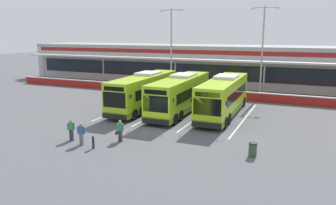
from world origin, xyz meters
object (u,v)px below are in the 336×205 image
pedestrian_child (93,141)px  lamp_post_centre (262,46)px  pedestrian_with_handbag (120,130)px  coach_bus_centre (224,97)px  lamp_post_west (171,45)px  coach_bus_leftmost (145,92)px  pedestrian_near_bin (81,133)px  litter_bin (253,149)px  pedestrian_in_dark_coat (71,129)px  coach_bus_left_centre (180,95)px

pedestrian_child → lamp_post_centre: bearing=71.6°
pedestrian_with_handbag → lamp_post_centre: lamp_post_centre is taller
coach_bus_centre → lamp_post_centre: 11.73m
pedestrian_with_handbag → lamp_post_west: bearing=102.9°
coach_bus_leftmost → pedestrian_near_bin: bearing=-84.2°
pedestrian_near_bin → lamp_post_centre: bearing=68.7°
litter_bin → lamp_post_west: bearing=125.6°
coach_bus_leftmost → pedestrian_child: 12.64m
pedestrian_near_bin → coach_bus_centre: bearing=60.7°
coach_bus_leftmost → pedestrian_in_dark_coat: (-0.08, -11.55, -0.91)m
coach_bus_leftmost → pedestrian_child: (2.47, -12.34, -1.24)m
pedestrian_in_dark_coat → pedestrian_child: pedestrian_in_dark_coat is taller
lamp_post_west → lamp_post_centre: size_ratio=1.00×
coach_bus_leftmost → pedestrian_in_dark_coat: 11.59m
pedestrian_in_dark_coat → lamp_post_centre: 25.65m
coach_bus_left_centre → lamp_post_west: lamp_post_west is taller
coach_bus_leftmost → coach_bus_centre: 8.36m
coach_bus_left_centre → lamp_post_centre: size_ratio=1.11×
coach_bus_leftmost → pedestrian_near_bin: size_ratio=7.53×
coach_bus_centre → litter_bin: (4.46, -10.01, -1.32)m
coach_bus_leftmost → pedestrian_with_handbag: coach_bus_leftmost is taller
lamp_post_centre → pedestrian_child: bearing=-108.4°
coach_bus_centre → pedestrian_near_bin: coach_bus_centre is taller
coach_bus_leftmost → coach_bus_left_centre: 4.06m
pedestrian_with_handbag → lamp_post_west: 21.90m
coach_bus_leftmost → lamp_post_centre: size_ratio=1.11×
coach_bus_centre → lamp_post_centre: lamp_post_centre is taller
coach_bus_left_centre → coach_bus_centre: (4.27, 0.66, 0.00)m
coach_bus_left_centre → lamp_post_west: bearing=117.6°
coach_bus_leftmost → pedestrian_near_bin: coach_bus_leftmost is taller
pedestrian_in_dark_coat → pedestrian_near_bin: 1.38m
coach_bus_centre → pedestrian_child: coach_bus_centre is taller
pedestrian_with_handbag → pedestrian_child: size_ratio=1.61×
pedestrian_with_handbag → lamp_post_centre: size_ratio=0.15×
pedestrian_child → pedestrian_in_dark_coat: bearing=162.7°
pedestrian_with_handbag → pedestrian_in_dark_coat: same height
pedestrian_with_handbag → pedestrian_near_bin: same height
pedestrian_near_bin → litter_bin: pedestrian_near_bin is taller
coach_bus_centre → pedestrian_in_dark_coat: 14.83m
pedestrian_near_bin → lamp_post_centre: 25.59m
coach_bus_centre → pedestrian_child: (-5.87, -12.97, -1.24)m
pedestrian_in_dark_coat → pedestrian_near_bin: same height
coach_bus_centre → pedestrian_in_dark_coat: size_ratio=7.53×
coach_bus_centre → pedestrian_in_dark_coat: bearing=-124.6°
pedestrian_child → pedestrian_near_bin: 1.33m
lamp_post_centre → coach_bus_centre: bearing=-100.5°
coach_bus_left_centre → litter_bin: coach_bus_left_centre is taller
lamp_post_centre → pedestrian_with_handbag: bearing=-107.9°
coach_bus_leftmost → lamp_post_centre: bearing=47.6°
pedestrian_in_dark_coat → pedestrian_child: (2.54, -0.79, -0.33)m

